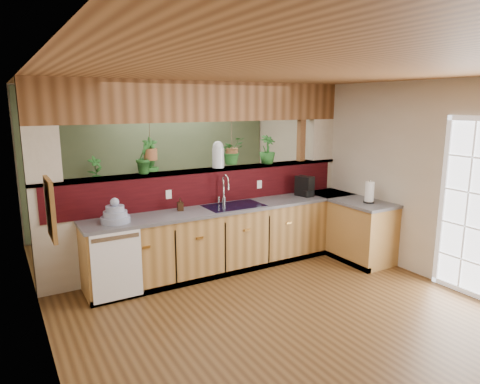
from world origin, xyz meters
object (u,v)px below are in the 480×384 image
coffee_maker (305,187)px  dish_stack (115,215)px  paper_towel (369,193)px  shelving_console (128,207)px  glass_jar (218,154)px  faucet (225,188)px  soap_dispenser (180,204)px

coffee_maker → dish_stack: bearing=166.0°
paper_towel → shelving_console: (-2.64, 3.10, -0.55)m
glass_jar → shelving_console: 2.34m
faucet → dish_stack: bearing=-172.9°
paper_towel → shelving_console: 4.11m
faucet → paper_towel: size_ratio=1.30×
soap_dispenser → dish_stack: bearing=-170.5°
faucet → coffee_maker: bearing=-6.7°
dish_stack → soap_dispenser: bearing=9.5°
faucet → dish_stack: size_ratio=1.23×
coffee_maker → glass_jar: bearing=149.4°
dish_stack → shelving_console: (0.77, 2.31, -0.49)m
faucet → paper_towel: 2.07m
paper_towel → shelving_console: size_ratio=0.23×
dish_stack → shelving_console: bearing=71.5°
soap_dispenser → glass_jar: glass_jar is taller
shelving_console → soap_dispenser: bearing=-64.2°
dish_stack → paper_towel: bearing=-12.9°
dish_stack → shelving_console: 2.49m
faucet → shelving_console: (-0.82, 2.12, -0.63)m
coffee_maker → shelving_console: (-2.13, 2.27, -0.54)m
dish_stack → coffee_maker: size_ratio=1.13×
dish_stack → soap_dispenser: size_ratio=2.03×
shelving_console → paper_towel: bearing=-26.9°
dish_stack → soap_dispenser: 0.90m
soap_dispenser → coffee_maker: coffee_maker is taller
coffee_maker → shelving_console: bearing=118.4°
soap_dispenser → shelving_console: bearing=93.1°
glass_jar → shelving_console: bearing=113.6°
coffee_maker → faucet: bearing=158.5°
paper_towel → coffee_maker: bearing=121.5°
faucet → coffee_maker: (1.32, -0.15, -0.09)m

